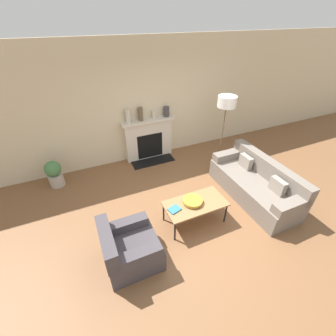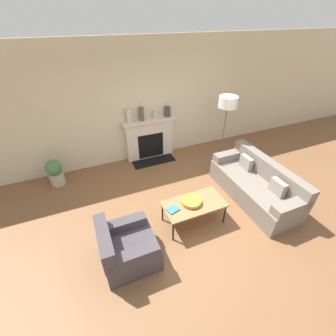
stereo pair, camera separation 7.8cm
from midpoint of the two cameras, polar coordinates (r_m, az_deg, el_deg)
name	(u,v)px [view 2 (the right image)]	position (r m, az deg, el deg)	size (l,w,h in m)	color
ground_plane	(200,221)	(4.44, 8.56, -13.16)	(18.00, 18.00, 0.00)	brown
wall_back	(150,102)	(5.74, -4.22, 16.28)	(18.00, 0.06, 2.90)	beige
fireplace	(150,139)	(5.95, -4.29, 7.27)	(1.36, 0.59, 1.08)	beige
couch	(255,185)	(5.05, 21.71, -3.99)	(0.82, 2.03, 0.82)	slate
armchair_near	(126,248)	(3.72, -9.92, -19.35)	(0.83, 0.80, 0.77)	#423D42
coffee_table	(194,205)	(4.12, 7.19, -9.25)	(1.12, 0.57, 0.46)	olive
bowl	(192,201)	(4.07, 6.55, -8.37)	(0.35, 0.35, 0.07)	#BC8E2D
book	(173,209)	(3.94, 1.84, -10.46)	(0.24, 0.21, 0.02)	teal
floor_lamp	(227,108)	(5.37, 15.21, 14.43)	(0.42, 0.42, 1.77)	brown
mantel_vase_left	(129,116)	(5.55, -9.51, 12.91)	(0.13, 0.13, 0.32)	beige
mantel_vase_center_left	(141,114)	(5.62, -6.36, 13.48)	(0.12, 0.12, 0.33)	brown
mantel_vase_center_right	(155,114)	(5.74, -2.94, 13.44)	(0.08, 0.08, 0.20)	beige
mantel_vase_right	(168,112)	(5.85, 0.28, 14.14)	(0.14, 0.14, 0.25)	#3D383D
potted_plant	(55,172)	(5.60, -26.38, -0.92)	(0.35, 0.35, 0.63)	#B2A899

